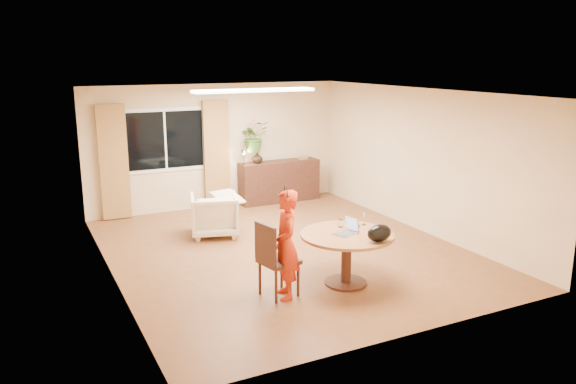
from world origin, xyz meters
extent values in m
plane|color=brown|center=(0.00, 0.00, 0.00)|extent=(6.50, 6.50, 0.00)
plane|color=white|center=(0.00, 0.00, 2.60)|extent=(6.50, 6.50, 0.00)
plane|color=tan|center=(0.00, 3.25, 1.30)|extent=(5.50, 0.00, 5.50)
plane|color=tan|center=(-2.75, 0.00, 1.30)|extent=(0.00, 6.50, 6.50)
plane|color=tan|center=(2.75, 0.00, 1.30)|extent=(0.00, 6.50, 6.50)
cube|color=white|center=(-1.10, 3.23, 1.50)|extent=(1.70, 0.02, 1.30)
cube|color=black|center=(-1.10, 3.22, 1.50)|extent=(1.55, 0.01, 1.15)
cube|color=white|center=(-1.10, 3.22, 1.50)|extent=(0.04, 0.01, 1.15)
cube|color=brown|center=(-2.15, 3.15, 1.15)|extent=(0.55, 0.08, 2.25)
cube|color=brown|center=(-0.05, 3.15, 1.15)|extent=(0.55, 0.08, 2.25)
cube|color=white|center=(0.00, 1.20, 2.57)|extent=(2.20, 0.35, 0.05)
cylinder|color=brown|center=(0.16, -1.63, 0.72)|extent=(1.31, 1.31, 0.04)
cylinder|color=black|center=(0.16, -1.63, 0.35)|extent=(0.14, 0.14, 0.70)
cylinder|color=black|center=(0.16, -1.63, 0.02)|extent=(0.60, 0.60, 0.03)
imported|color=red|center=(-0.80, -1.65, 0.73)|extent=(0.60, 0.46, 1.47)
imported|color=beige|center=(-0.76, 1.33, 0.38)|extent=(1.01, 1.03, 0.76)
cube|color=black|center=(1.34, 3.01, 0.45)|extent=(1.81, 0.44, 0.90)
imported|color=black|center=(0.82, 3.01, 1.03)|extent=(0.28, 0.28, 0.25)
imported|color=#286225|center=(0.75, 3.01, 1.48)|extent=(0.66, 0.60, 0.66)
camera|label=1|loc=(-3.89, -7.93, 3.14)|focal=35.00mm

